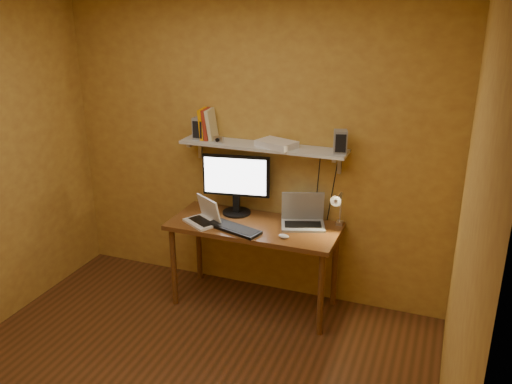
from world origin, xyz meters
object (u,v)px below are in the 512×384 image
at_px(monitor, 236,181).
at_px(shelf_camera, 219,140).
at_px(desk, 254,234).
at_px(mouse, 284,236).
at_px(desk_lamp, 338,206).
at_px(keyboard, 234,228).
at_px(netbook, 205,216).
at_px(speaker_right, 340,142).
at_px(speaker_left, 200,128).
at_px(router, 277,144).
at_px(wall_shelf, 262,147).
at_px(laptop, 303,217).

height_order(monitor, shelf_camera, shelf_camera).
bearing_deg(monitor, desk, -45.35).
height_order(mouse, desk_lamp, desk_lamp).
distance_m(keyboard, desk_lamp, 0.85).
height_order(desk, netbook, netbook).
distance_m(desk_lamp, speaker_right, 0.51).
relative_size(desk_lamp, speaker_left, 2.02).
xyz_separation_m(desk, router, (0.13, 0.18, 0.74)).
bearing_deg(speaker_left, desk_lamp, -3.14).
relative_size(wall_shelf, shelf_camera, 14.76).
relative_size(shelf_camera, router, 0.31).
distance_m(laptop, router, 0.63).
bearing_deg(mouse, desk, 162.38).
xyz_separation_m(shelf_camera, router, (0.49, 0.05, -0.00)).
relative_size(laptop, desk_lamp, 1.09).
xyz_separation_m(netbook, mouse, (0.71, -0.06, -0.04)).
relative_size(keyboard, router, 1.52).
height_order(speaker_left, shelf_camera, speaker_left).
xyz_separation_m(speaker_left, speaker_right, (1.20, -0.00, -0.00)).
bearing_deg(laptop, mouse, -120.42).
bearing_deg(keyboard, desk, 73.24).
bearing_deg(speaker_right, speaker_left, 163.84).
height_order(monitor, speaker_right, speaker_right).
bearing_deg(desk, speaker_right, 15.85).
distance_m(desk, desk_lamp, 0.73).
bearing_deg(desk_lamp, desk, -169.19).
xyz_separation_m(wall_shelf, mouse, (0.31, -0.36, -0.59)).
xyz_separation_m(laptop, desk_lamp, (0.28, -0.01, 0.14)).
distance_m(monitor, router, 0.50).
xyz_separation_m(wall_shelf, shelf_camera, (-0.36, -0.06, 0.04)).
bearing_deg(desk, mouse, -28.66).
bearing_deg(laptop, keyboard, -167.13).
bearing_deg(desk, shelf_camera, 160.39).
distance_m(desk_lamp, speaker_left, 1.32).
bearing_deg(monitor, netbook, -130.64).
height_order(speaker_left, router, speaker_left).
bearing_deg(desk, netbook, -164.40).
xyz_separation_m(netbook, keyboard, (0.28, -0.05, -0.05)).
xyz_separation_m(monitor, laptop, (0.60, -0.03, -0.22)).
relative_size(laptop, netbook, 1.17).
xyz_separation_m(laptop, router, (-0.25, 0.04, 0.58)).
xyz_separation_m(speaker_right, router, (-0.51, -0.01, -0.06)).
height_order(netbook, router, router).
xyz_separation_m(monitor, router, (0.35, 0.01, 0.36)).
distance_m(laptop, keyboard, 0.57).
height_order(keyboard, desk_lamp, desk_lamp).
height_order(keyboard, speaker_left, speaker_left).
bearing_deg(netbook, desk_lamp, 44.33).
xyz_separation_m(monitor, speaker_left, (-0.33, 0.02, 0.43)).
relative_size(desk, speaker_right, 7.79).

